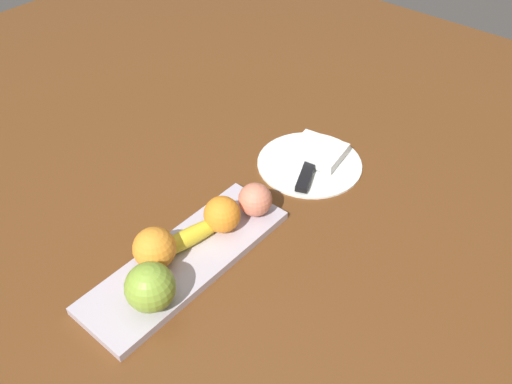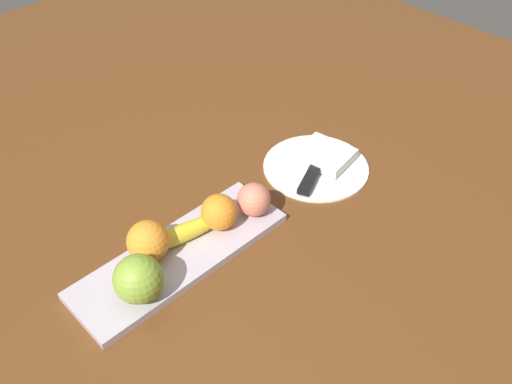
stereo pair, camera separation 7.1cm
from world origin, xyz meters
name	(u,v)px [view 1 (the left image)]	position (x,y,z in m)	size (l,w,h in m)	color
ground_plane	(190,260)	(0.00, 0.00, 0.00)	(2.40, 2.40, 0.00)	brown
fruit_tray	(189,261)	(-0.01, 0.00, 0.01)	(0.40, 0.13, 0.02)	#BDB3C2
apple	(150,287)	(-0.11, -0.03, 0.06)	(0.08, 0.08, 0.08)	#85AA37
banana	(186,239)	(0.01, 0.02, 0.03)	(0.17, 0.03, 0.03)	yellow
orange_near_apple	(223,215)	(0.09, 0.00, 0.05)	(0.07, 0.07, 0.07)	orange
orange_near_banana	(154,248)	(-0.05, 0.03, 0.05)	(0.07, 0.07, 0.07)	orange
peach	(255,200)	(0.15, -0.02, 0.05)	(0.06, 0.06, 0.06)	#D97B5F
dinner_plate	(311,164)	(0.35, 0.00, 0.00)	(0.22, 0.22, 0.01)	white
folded_napkin	(319,152)	(0.38, 0.00, 0.02)	(0.09, 0.11, 0.02)	white
knife	(307,172)	(0.31, -0.02, 0.01)	(0.17, 0.09, 0.01)	silver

